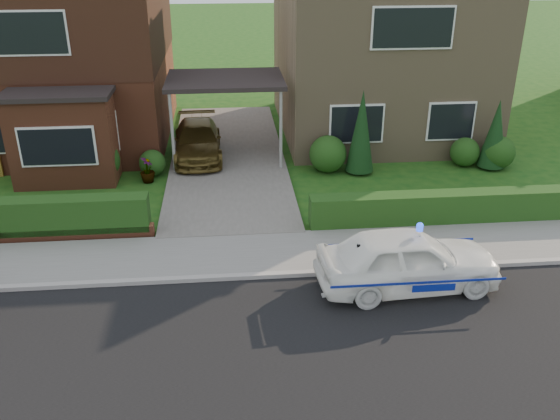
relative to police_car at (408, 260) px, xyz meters
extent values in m
plane|color=#164813|center=(-3.76, -2.40, -0.67)|extent=(120.00, 120.00, 0.00)
cube|color=black|center=(-3.76, -2.40, -0.67)|extent=(60.00, 6.00, 0.02)
cube|color=#9E9993|center=(-3.76, 0.65, -0.61)|extent=(60.00, 0.16, 0.12)
cube|color=slate|center=(-3.76, 1.70, -0.62)|extent=(60.00, 2.00, 0.10)
cube|color=#666059|center=(-3.76, 8.60, -0.61)|extent=(3.80, 12.00, 0.12)
cube|color=brown|center=(-9.56, 11.60, 2.23)|extent=(7.20, 8.00, 5.80)
cube|color=white|center=(-7.97, 7.58, 0.73)|extent=(1.60, 0.08, 1.30)
cube|color=white|center=(-9.56, 7.58, 3.73)|extent=(2.60, 0.08, 1.30)
cube|color=black|center=(-9.56, 11.60, 3.68)|extent=(7.26, 8.06, 2.90)
cube|color=brown|center=(-8.69, 6.90, 0.68)|extent=(3.00, 1.40, 2.70)
cube|color=black|center=(-8.69, 6.90, 2.10)|extent=(3.20, 1.60, 0.14)
cube|color=#957D5B|center=(2.04, 11.60, 2.23)|extent=(7.20, 8.00, 5.80)
cube|color=white|center=(0.46, 7.58, 0.73)|extent=(1.80, 0.08, 1.30)
cube|color=white|center=(3.63, 7.58, 0.73)|extent=(1.60, 0.08, 1.30)
cube|color=white|center=(2.04, 7.58, 3.73)|extent=(2.60, 0.08, 1.30)
cube|color=black|center=(-3.76, 8.60, 2.03)|extent=(3.80, 3.00, 0.14)
cylinder|color=gray|center=(-5.46, 7.20, 0.68)|extent=(0.10, 0.10, 2.70)
cylinder|color=gray|center=(-2.06, 7.20, 0.68)|extent=(0.10, 0.10, 2.70)
cube|color=black|center=(-9.56, 3.05, -0.67)|extent=(7.50, 0.55, 0.90)
cube|color=black|center=(2.04, 2.95, -0.67)|extent=(7.50, 0.55, 0.80)
sphere|color=black|center=(-7.76, 6.90, -0.01)|extent=(1.32, 1.32, 1.32)
sphere|color=black|center=(-6.16, 7.20, -0.25)|extent=(0.84, 0.84, 0.84)
sphere|color=black|center=(-0.56, 7.00, -0.07)|extent=(1.20, 1.20, 1.20)
sphere|color=black|center=(4.04, 7.10, -0.19)|extent=(0.96, 0.96, 0.96)
sphere|color=black|center=(5.04, 6.80, -0.13)|extent=(1.08, 1.08, 1.08)
cone|color=black|center=(0.44, 6.80, 0.63)|extent=(0.90, 0.90, 2.60)
cone|color=black|center=(4.84, 6.80, 0.43)|extent=(0.90, 0.90, 2.20)
imported|color=white|center=(0.00, 0.00, 0.00)|extent=(1.83, 4.03, 1.34)
sphere|color=#193FF2|center=(0.20, 0.00, 0.75)|extent=(0.17, 0.17, 0.17)
cube|color=navy|center=(0.00, -0.80, -0.05)|extent=(3.63, 0.02, 0.05)
cube|color=navy|center=(0.00, 0.80, -0.05)|extent=(3.63, 0.01, 0.05)
ellipsoid|color=black|center=(-1.10, -0.10, 0.27)|extent=(0.22, 0.17, 0.21)
sphere|color=white|center=(-1.09, -0.16, 0.26)|extent=(0.11, 0.11, 0.11)
sphere|color=black|center=(-1.08, -0.12, 0.41)|extent=(0.13, 0.13, 0.13)
cone|color=black|center=(-1.13, -0.11, 0.48)|extent=(0.04, 0.04, 0.05)
cone|color=black|center=(-1.04, -0.11, 0.48)|extent=(0.04, 0.04, 0.05)
imported|color=brown|center=(-4.76, 8.54, 0.01)|extent=(1.71, 3.90, 1.12)
imported|color=gray|center=(-6.26, 6.60, -0.28)|extent=(0.49, 0.49, 0.79)
camera|label=1|loc=(-3.77, -10.74, 6.39)|focal=38.00mm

